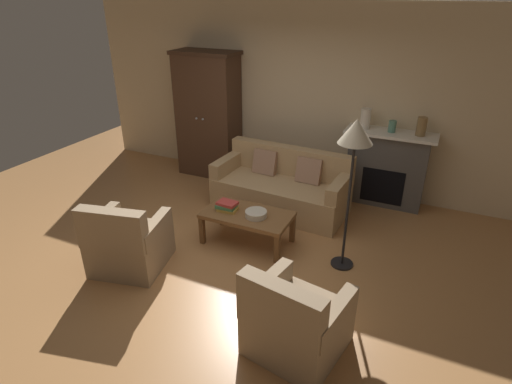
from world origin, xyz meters
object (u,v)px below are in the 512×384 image
at_px(coffee_table, 247,217).
at_px(armchair_near_left, 128,244).
at_px(fireplace, 386,168).
at_px(couch, 282,188).
at_px(armchair_near_right, 295,323).
at_px(mantel_vase_cream, 365,119).
at_px(mantel_vase_bronze, 422,127).
at_px(floor_lamp, 355,141).
at_px(mantel_vase_jade, 392,126).
at_px(fruit_bowl, 256,214).
at_px(book_stack, 227,206).
at_px(armoire, 208,115).

bearing_deg(coffee_table, armchair_near_left, -133.72).
bearing_deg(fireplace, coffee_table, -126.34).
height_order(couch, armchair_near_right, armchair_near_right).
height_order(mantel_vase_cream, mantel_vase_bronze, mantel_vase_cream).
distance_m(mantel_vase_cream, floor_lamp, 1.85).
xyz_separation_m(fireplace, coffee_table, (-1.37, -1.86, -0.20)).
xyz_separation_m(couch, floor_lamp, (1.18, -1.04, 1.21)).
xyz_separation_m(couch, mantel_vase_cream, (0.95, 0.78, 0.95)).
xyz_separation_m(fireplace, mantel_vase_jade, (-0.00, -0.02, 0.63)).
bearing_deg(fruit_bowl, mantel_vase_bronze, 49.25).
distance_m(book_stack, armchair_near_left, 1.26).
bearing_deg(mantel_vase_bronze, floor_lamp, -106.12).
bearing_deg(armoire, mantel_vase_jade, 1.17).
bearing_deg(armchair_near_left, coffee_table, 46.28).
bearing_deg(armchair_near_right, armoire, 130.49).
height_order(fireplace, armchair_near_left, fireplace).
distance_m(armoire, armchair_near_right, 4.28).
bearing_deg(mantel_vase_jade, book_stack, -130.93).
bearing_deg(coffee_table, fireplace, 53.66).
distance_m(fruit_bowl, floor_lamp, 1.53).
distance_m(mantel_vase_jade, armchair_near_right, 3.39).
relative_size(fireplace, armchair_near_left, 1.37).
bearing_deg(mantel_vase_bronze, armchair_near_left, -133.59).
distance_m(fruit_bowl, book_stack, 0.40).
bearing_deg(floor_lamp, fruit_bowl, -176.92).
xyz_separation_m(couch, book_stack, (-0.30, -1.10, 0.16)).
height_order(fruit_bowl, mantel_vase_jade, mantel_vase_jade).
bearing_deg(mantel_vase_cream, book_stack, -123.62).
xyz_separation_m(armoire, mantel_vase_cream, (2.57, 0.06, 0.23)).
bearing_deg(mantel_vase_jade, fireplace, 90.00).
relative_size(mantel_vase_jade, armchair_near_right, 0.18).
height_order(mantel_vase_jade, armchair_near_left, mantel_vase_jade).
relative_size(armoire, book_stack, 7.79).
bearing_deg(mantel_vase_cream, couch, -140.63).
height_order(armchair_near_left, armchair_near_right, same).
distance_m(mantel_vase_cream, armchair_near_left, 3.64).
height_order(fireplace, floor_lamp, floor_lamp).
bearing_deg(fruit_bowl, mantel_vase_cream, 65.51).
xyz_separation_m(fruit_bowl, floor_lamp, (1.09, 0.06, 1.07)).
height_order(armoire, mantel_vase_bronze, armoire).
bearing_deg(armoire, fireplace, 1.51).
height_order(armoire, floor_lamp, armoire).
bearing_deg(fruit_bowl, mantel_vase_jade, 56.63).
relative_size(armoire, fruit_bowl, 7.74).
distance_m(couch, coffee_table, 1.07).
height_order(armchair_near_left, floor_lamp, floor_lamp).
xyz_separation_m(armoire, floor_lamp, (2.81, -1.75, 0.49)).
relative_size(armchair_near_right, floor_lamp, 0.51).
relative_size(book_stack, floor_lamp, 0.15).
relative_size(mantel_vase_jade, floor_lamp, 0.09).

